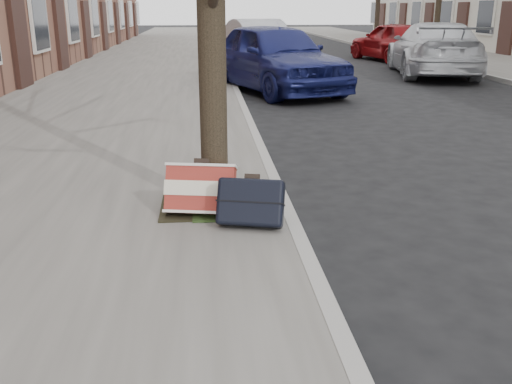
{
  "coord_description": "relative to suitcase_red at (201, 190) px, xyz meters",
  "views": [
    {
      "loc": [
        -2.0,
        -3.9,
        1.91
      ],
      "look_at": [
        -1.57,
        0.8,
        0.37
      ],
      "focal_mm": 40.0,
      "sensor_mm": 36.0,
      "label": 1
    }
  ],
  "objects": [
    {
      "name": "car_near_mid",
      "position": [
        2.03,
        15.23,
        0.4
      ],
      "size": [
        2.55,
        4.8,
        1.5
      ],
      "primitive_type": "imported",
      "rotation": [
        0.0,
        0.0,
        0.22
      ],
      "color": "#B4B8BD",
      "rests_on": "ground"
    },
    {
      "name": "car_far_front",
      "position": [
        6.65,
        11.4,
        0.39
      ],
      "size": [
        3.04,
        5.46,
        1.5
      ],
      "primitive_type": "imported",
      "rotation": [
        0.0,
        0.0,
        2.95
      ],
      "color": "#B6B8BD",
      "rests_on": "ground"
    },
    {
      "name": "ground",
      "position": [
        2.05,
        -0.96,
        -0.36
      ],
      "size": [
        120.0,
        120.0,
        0.0
      ],
      "primitive_type": "plane",
      "color": "black",
      "rests_on": "ground"
    },
    {
      "name": "car_far_back",
      "position": [
        6.96,
        15.96,
        0.35
      ],
      "size": [
        2.52,
        4.41,
        1.41
      ],
      "primitive_type": "imported",
      "rotation": [
        0.0,
        0.0,
        3.36
      ],
      "color": "maroon",
      "rests_on": "ground"
    },
    {
      "name": "suitcase_navy",
      "position": [
        0.42,
        -0.33,
        -0.02
      ],
      "size": [
        0.63,
        0.46,
        0.44
      ],
      "primitive_type": "cube",
      "rotation": [
        -0.42,
        0.0,
        -0.25
      ],
      "color": "black",
      "rests_on": "near_sidewalk"
    },
    {
      "name": "far_sidewalk",
      "position": [
        9.85,
        14.04,
        -0.3
      ],
      "size": [
        4.0,
        70.0,
        0.12
      ],
      "primitive_type": "cube",
      "color": "slate",
      "rests_on": "ground"
    },
    {
      "name": "dirt_patch",
      "position": [
        0.05,
        0.24,
        -0.23
      ],
      "size": [
        0.85,
        0.85,
        0.02
      ],
      "primitive_type": "cube",
      "color": "black",
      "rests_on": "near_sidewalk"
    },
    {
      "name": "near_sidewalk",
      "position": [
        -1.65,
        14.04,
        -0.3
      ],
      "size": [
        5.0,
        70.0,
        0.12
      ],
      "primitive_type": "cube",
      "color": "gray",
      "rests_on": "ground"
    },
    {
      "name": "car_near_back",
      "position": [
        1.94,
        18.77,
        0.35
      ],
      "size": [
        2.67,
        5.22,
        1.41
      ],
      "primitive_type": "imported",
      "rotation": [
        0.0,
        0.0,
        0.07
      ],
      "color": "#3B3B40",
      "rests_on": "ground"
    },
    {
      "name": "car_near_front",
      "position": [
        1.72,
        8.52,
        0.44
      ],
      "size": [
        3.34,
        5.03,
        1.59
      ],
      "primitive_type": "imported",
      "rotation": [
        0.0,
        0.0,
        0.34
      ],
      "color": "#151A53",
      "rests_on": "ground"
    },
    {
      "name": "suitcase_red",
      "position": [
        0.0,
        0.0,
        0.0
      ],
      "size": [
        0.66,
        0.44,
        0.47
      ],
      "primitive_type": "cube",
      "rotation": [
        -0.42,
        0.0,
        -0.19
      ],
      "color": "maroon",
      "rests_on": "near_sidewalk"
    }
  ]
}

